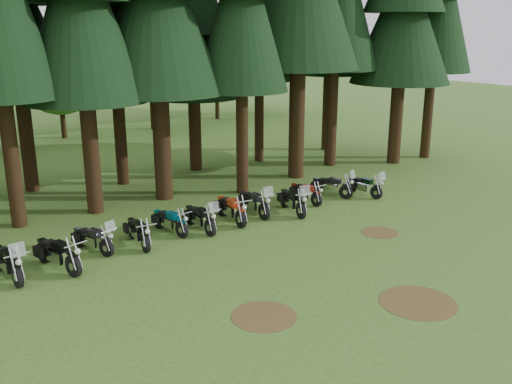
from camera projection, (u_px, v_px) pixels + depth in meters
ground at (299, 266)px, 18.74m from camera, size 120.00×120.00×0.00m
pine_back_4 at (191, 12)px, 28.91m from camera, size 4.94×4.94×13.78m
decid_4 at (63, 74)px, 38.63m from camera, size 5.93×5.76×7.41m
decid_5 at (155, 44)px, 41.50m from camera, size 8.45×8.21×10.56m
decid_6 at (221, 55)px, 46.55m from camera, size 7.06×6.86×8.82m
decid_7 at (267, 42)px, 48.78m from camera, size 8.44×8.20×10.55m
dirt_patch_0 at (264, 316)px, 15.48m from camera, size 1.80×1.80×0.01m
dirt_patch_1 at (380, 232)px, 21.71m from camera, size 1.40×1.40×0.01m
dirt_patch_2 at (418, 302)px, 16.24m from camera, size 2.20×2.20×0.01m
motorcycle_0 at (8, 263)px, 17.65m from camera, size 0.49×2.42×1.52m
motorcycle_1 at (58, 255)px, 18.30m from camera, size 0.71×2.40×0.99m
motorcycle_2 at (93, 240)px, 19.75m from camera, size 0.88×2.11×1.35m
motorcycle_3 at (138, 233)px, 20.38m from camera, size 0.44×2.22×0.90m
motorcycle_4 at (170, 222)px, 21.57m from camera, size 0.43×2.10×0.86m
motorcycle_5 at (200, 219)px, 21.81m from camera, size 0.43×2.26×1.43m
motorcycle_6 at (231, 210)px, 22.80m from camera, size 0.48×2.39×0.97m
motorcycle_7 at (254, 203)px, 23.64m from camera, size 0.52×2.35×1.47m
motorcycle_8 at (293, 202)px, 23.86m from camera, size 0.89×2.34×1.48m
motorcycle_9 at (305, 193)px, 25.27m from camera, size 0.29×2.04×0.83m
motorcycle_10 at (331, 186)px, 26.20m from camera, size 0.96×2.16×1.38m
motorcycle_11 at (364, 186)px, 26.29m from camera, size 0.44×2.11×1.33m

